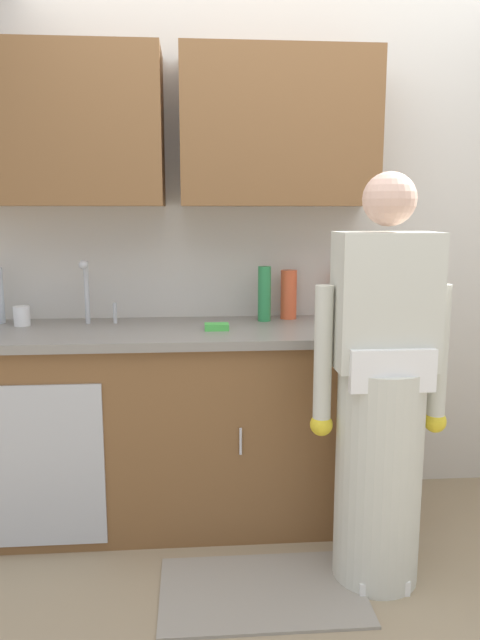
{
  "coord_description": "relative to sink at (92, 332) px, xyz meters",
  "views": [
    {
      "loc": [
        -0.47,
        -2.11,
        1.48
      ],
      "look_at": [
        -0.26,
        0.55,
        1.0
      ],
      "focal_mm": 34.35,
      "sensor_mm": 36.0,
      "label": 1
    }
  ],
  "objects": [
    {
      "name": "person_at_sink",
      "position": [
        1.19,
        -0.58,
        -0.23
      ],
      "size": [
        0.55,
        0.34,
        1.62
      ],
      "color": "white",
      "rests_on": "ground"
    },
    {
      "name": "bottle_soap",
      "position": [
        0.82,
        0.15,
        0.15
      ],
      "size": [
        0.06,
        0.06,
        0.27
      ],
      "primitive_type": "cylinder",
      "color": "#2D8C4C",
      "rests_on": "countertop"
    },
    {
      "name": "floor_mat",
      "position": [
        0.72,
        -0.66,
        -0.92
      ],
      "size": [
        0.8,
        0.5,
        0.01
      ],
      "primitive_type": "cube",
      "color": "gray",
      "rests_on": "ground"
    },
    {
      "name": "bottle_cleaner_spray",
      "position": [
        0.95,
        0.2,
        0.14
      ],
      "size": [
        0.08,
        0.08,
        0.25
      ],
      "primitive_type": "cylinder",
      "color": "#E05933",
      "rests_on": "countertop"
    },
    {
      "name": "sink",
      "position": [
        0.0,
        0.0,
        0.0
      ],
      "size": [
        0.5,
        0.36,
        0.35
      ],
      "color": "#B7BABF",
      "rests_on": "counter_cabinet"
    },
    {
      "name": "cup_by_sink",
      "position": [
        -0.34,
        0.11,
        0.06
      ],
      "size": [
        0.08,
        0.08,
        0.09
      ],
      "primitive_type": "cylinder",
      "color": "white",
      "rests_on": "countertop"
    },
    {
      "name": "counter_cabinet",
      "position": [
        0.38,
        -0.01,
        -0.48
      ],
      "size": [
        1.9,
        0.62,
        0.9
      ],
      "color": "brown",
      "rests_on": "ground"
    },
    {
      "name": "bottle_water_tall",
      "position": [
        1.22,
        0.21,
        0.14
      ],
      "size": [
        0.08,
        0.08,
        0.26
      ],
      "primitive_type": "cylinder",
      "color": "#E05933",
      "rests_on": "countertop"
    },
    {
      "name": "ground_plane",
      "position": [
        0.93,
        -0.71,
        -0.93
      ],
      "size": [
        9.0,
        9.0,
        0.0
      ],
      "primitive_type": "plane",
      "color": "#998466"
    },
    {
      "name": "countertop",
      "position": [
        0.38,
        -0.01,
        -0.01
      ],
      "size": [
        1.96,
        0.66,
        0.04
      ],
      "primitive_type": "cube",
      "color": "gray",
      "rests_on": "counter_cabinet"
    },
    {
      "name": "sponge",
      "position": [
        0.58,
        -0.07,
        0.03
      ],
      "size": [
        0.11,
        0.07,
        0.03
      ],
      "primitive_type": "cube",
      "color": "#4CBF4C",
      "rests_on": "countertop"
    },
    {
      "name": "kitchen_wall_with_uppers",
      "position": [
        0.79,
        0.29,
        0.55
      ],
      "size": [
        4.8,
        0.44,
        2.7
      ],
      "color": "beige",
      "rests_on": "ground"
    }
  ]
}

